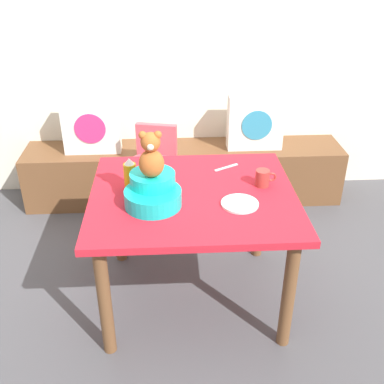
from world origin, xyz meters
The scene contains 13 objects.
ground_plane centered at (0.00, 0.00, 0.00)m, with size 8.00×8.00×0.00m, color #4C4C51.
back_wall centered at (0.00, 1.52, 1.30)m, with size 4.40×0.10×2.60m, color silver.
window_bench centered at (0.00, 1.25, 0.23)m, with size 2.60×0.44×0.46m, color brown.
pillow_floral_left centered at (-0.73, 1.23, 0.68)m, with size 0.44×0.15×0.44m.
pillow_floral_right centered at (0.57, 1.23, 0.68)m, with size 0.44×0.15×0.44m.
dining_table centered at (0.00, 0.00, 0.63)m, with size 1.13×0.99×0.74m.
highchair centered at (-0.24, 0.81, 0.52)m, with size 0.39×0.50×0.79m.
infant_seat_teal centered at (-0.22, -0.10, 0.81)m, with size 0.30×0.33×0.16m.
teddy_bear centered at (-0.22, -0.10, 1.02)m, with size 0.13×0.12×0.25m.
ketchup_bottle centered at (-0.35, 0.08, 0.83)m, with size 0.07×0.07×0.18m.
coffee_mug centered at (0.40, 0.07, 0.79)m, with size 0.12×0.08×0.09m.
dinner_plate_near centered at (0.24, -0.14, 0.75)m, with size 0.20×0.20×0.01m, color white.
table_fork centered at (0.22, 0.30, 0.74)m, with size 0.02×0.17×0.01m, color silver.
Camera 1 is at (-0.13, -2.20, 1.98)m, focal length 42.94 mm.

